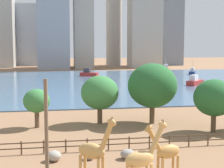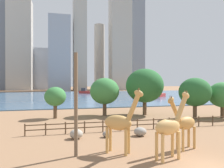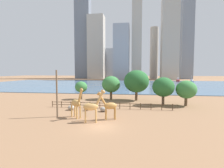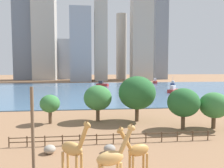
{
  "view_description": "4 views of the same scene",
  "coord_description": "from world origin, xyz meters",
  "px_view_note": "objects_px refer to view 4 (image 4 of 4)",
  "views": [
    {
      "loc": [
        -7.54,
        -20.52,
        10.21
      ],
      "look_at": [
        1.59,
        35.28,
        3.99
      ],
      "focal_mm": 55.0,
      "sensor_mm": 36.0,
      "label": 1
    },
    {
      "loc": [
        -9.66,
        -12.32,
        5.63
      ],
      "look_at": [
        3.49,
        40.35,
        5.23
      ],
      "focal_mm": 35.0,
      "sensor_mm": 36.0,
      "label": 2
    },
    {
      "loc": [
        4.74,
        -23.13,
        7.67
      ],
      "look_at": [
        -3.41,
        37.11,
        3.25
      ],
      "focal_mm": 28.0,
      "sensor_mm": 36.0,
      "label": 3
    },
    {
      "loc": [
        -3.55,
        -14.5,
        9.5
      ],
      "look_at": [
        2.15,
        37.72,
        5.53
      ],
      "focal_mm": 35.0,
      "sensor_mm": 36.0,
      "label": 4
    }
  ],
  "objects_px": {
    "utility_pole": "(33,133)",
    "boulder_by_pole": "(110,149)",
    "giraffe_young": "(112,158)",
    "boat_tug": "(155,81)",
    "giraffe_tall": "(73,149)",
    "tree_right_tall": "(50,104)",
    "boulder_small": "(78,150)",
    "tree_center_broad": "(137,93)",
    "tree_right_small": "(214,105)",
    "tree_left_small": "(183,103)",
    "boat_barge": "(173,90)",
    "boat_sailboat": "(102,84)",
    "tree_left_large": "(98,98)",
    "boulder_near_fence": "(50,149)",
    "boat_ferry": "(173,84)",
    "giraffe_companion": "(137,150)"
  },
  "relations": [
    {
      "from": "utility_pole",
      "to": "boulder_by_pole",
      "type": "bearing_deg",
      "value": 33.9
    },
    {
      "from": "giraffe_young",
      "to": "boat_tug",
      "type": "height_order",
      "value": "boat_tug"
    },
    {
      "from": "giraffe_tall",
      "to": "tree_right_tall",
      "type": "distance_m",
      "value": 19.41
    },
    {
      "from": "boulder_small",
      "to": "tree_center_broad",
      "type": "bearing_deg",
      "value": 54.2
    },
    {
      "from": "tree_center_broad",
      "to": "utility_pole",
      "type": "bearing_deg",
      "value": -125.65
    },
    {
      "from": "tree_right_small",
      "to": "tree_left_small",
      "type": "bearing_deg",
      "value": 178.1
    },
    {
      "from": "boat_barge",
      "to": "boat_sailboat",
      "type": "bearing_deg",
      "value": 84.91
    },
    {
      "from": "tree_right_tall",
      "to": "boat_sailboat",
      "type": "relative_size",
      "value": 0.77
    },
    {
      "from": "giraffe_young",
      "to": "tree_left_large",
      "type": "height_order",
      "value": "tree_left_large"
    },
    {
      "from": "boulder_near_fence",
      "to": "boulder_by_pole",
      "type": "distance_m",
      "value": 6.64
    },
    {
      "from": "boulder_near_fence",
      "to": "tree_left_small",
      "type": "distance_m",
      "value": 20.67
    },
    {
      "from": "boulder_small",
      "to": "tree_right_tall",
      "type": "relative_size",
      "value": 0.2
    },
    {
      "from": "giraffe_young",
      "to": "giraffe_tall",
      "type": "bearing_deg",
      "value": 130.26
    },
    {
      "from": "utility_pole",
      "to": "boulder_small",
      "type": "height_order",
      "value": "utility_pole"
    },
    {
      "from": "boat_tug",
      "to": "boat_barge",
      "type": "relative_size",
      "value": 1.14
    },
    {
      "from": "tree_center_broad",
      "to": "boat_ferry",
      "type": "xyz_separation_m",
      "value": [
        35.98,
        73.56,
        -4.06
      ]
    },
    {
      "from": "tree_center_broad",
      "to": "giraffe_tall",
      "type": "bearing_deg",
      "value": -117.76
    },
    {
      "from": "tree_right_small",
      "to": "boat_barge",
      "type": "height_order",
      "value": "tree_right_small"
    },
    {
      "from": "giraffe_young",
      "to": "tree_right_small",
      "type": "height_order",
      "value": "tree_right_small"
    },
    {
      "from": "boat_tug",
      "to": "boulder_by_pole",
      "type": "bearing_deg",
      "value": 174.45
    },
    {
      "from": "boat_barge",
      "to": "boulder_near_fence",
      "type": "bearing_deg",
      "value": -166.76
    },
    {
      "from": "boat_ferry",
      "to": "boulder_small",
      "type": "bearing_deg",
      "value": -0.0
    },
    {
      "from": "tree_center_broad",
      "to": "boat_sailboat",
      "type": "distance_m",
      "value": 72.19
    },
    {
      "from": "giraffe_companion",
      "to": "boat_sailboat",
      "type": "bearing_deg",
      "value": -110.3
    },
    {
      "from": "giraffe_companion",
      "to": "boat_tug",
      "type": "distance_m",
      "value": 113.91
    },
    {
      "from": "tree_center_broad",
      "to": "tree_right_tall",
      "type": "xyz_separation_m",
      "value": [
        -15.0,
        -0.03,
        -1.69
      ]
    },
    {
      "from": "boat_ferry",
      "to": "tree_right_small",
      "type": "bearing_deg",
      "value": 10.17
    },
    {
      "from": "giraffe_tall",
      "to": "boulder_near_fence",
      "type": "xyz_separation_m",
      "value": [
        -2.98,
        5.41,
        -1.97
      ]
    },
    {
      "from": "boat_sailboat",
      "to": "tree_right_tall",
      "type": "bearing_deg",
      "value": -72.23
    },
    {
      "from": "boat_ferry",
      "to": "boat_sailboat",
      "type": "xyz_separation_m",
      "value": [
        -37.6,
        -1.5,
        0.1
      ]
    },
    {
      "from": "tree_right_tall",
      "to": "boat_sailboat",
      "type": "bearing_deg",
      "value": 79.48
    },
    {
      "from": "tree_right_tall",
      "to": "boat_sailboat",
      "type": "distance_m",
      "value": 73.35
    },
    {
      "from": "tree_center_broad",
      "to": "tree_left_small",
      "type": "bearing_deg",
      "value": -43.14
    },
    {
      "from": "utility_pole",
      "to": "tree_left_large",
      "type": "height_order",
      "value": "utility_pole"
    },
    {
      "from": "giraffe_young",
      "to": "tree_right_tall",
      "type": "height_order",
      "value": "giraffe_young"
    },
    {
      "from": "boulder_small",
      "to": "tree_right_tall",
      "type": "bearing_deg",
      "value": 111.52
    },
    {
      "from": "giraffe_tall",
      "to": "tree_center_broad",
      "type": "height_order",
      "value": "tree_center_broad"
    },
    {
      "from": "tree_left_large",
      "to": "tree_left_small",
      "type": "bearing_deg",
      "value": -27.29
    },
    {
      "from": "tree_center_broad",
      "to": "tree_left_small",
      "type": "relative_size",
      "value": 1.26
    },
    {
      "from": "tree_center_broad",
      "to": "giraffe_companion",
      "type": "bearing_deg",
      "value": -102.81
    },
    {
      "from": "tree_right_small",
      "to": "tree_center_broad",
      "type": "bearing_deg",
      "value": 152.08
    },
    {
      "from": "tree_center_broad",
      "to": "tree_left_small",
      "type": "xyz_separation_m",
      "value": [
        6.0,
        -5.62,
        -0.94
      ]
    },
    {
      "from": "tree_left_large",
      "to": "giraffe_companion",
      "type": "bearing_deg",
      "value": -82.76
    },
    {
      "from": "giraffe_companion",
      "to": "tree_left_large",
      "type": "relative_size",
      "value": 0.72
    },
    {
      "from": "tree_left_small",
      "to": "boat_barge",
      "type": "height_order",
      "value": "tree_left_small"
    },
    {
      "from": "giraffe_young",
      "to": "boat_ferry",
      "type": "bearing_deg",
      "value": 49.75
    },
    {
      "from": "tree_left_small",
      "to": "boat_tug",
      "type": "height_order",
      "value": "tree_left_small"
    },
    {
      "from": "boulder_by_pole",
      "to": "boat_ferry",
      "type": "bearing_deg",
      "value": 64.21
    },
    {
      "from": "tree_left_small",
      "to": "boat_ferry",
      "type": "distance_m",
      "value": 84.73
    },
    {
      "from": "tree_center_broad",
      "to": "boat_tug",
      "type": "height_order",
      "value": "tree_center_broad"
    }
  ]
}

